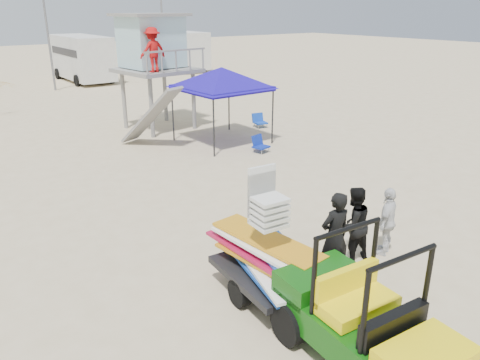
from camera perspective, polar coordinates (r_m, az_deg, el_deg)
ground at (r=9.51m, az=8.62°, el=-13.12°), size 140.00×140.00×0.00m
utility_cart at (r=7.39m, az=15.26°, el=-15.32°), size 1.62×2.90×2.12m
surf_trailer at (r=8.78m, az=3.21°, el=-8.85°), size 1.57×2.65×2.29m
man_left at (r=9.54m, az=11.46°, el=-6.74°), size 0.74×0.54×1.87m
man_mid at (r=10.31m, az=13.61°, el=-5.30°), size 0.93×0.78×1.70m
man_right at (r=10.82m, az=17.52°, el=-4.81°), size 0.99×0.69×1.57m
lifeguard_tower at (r=21.33m, az=-10.64°, el=15.72°), size 3.36×3.36×4.85m
canopy_blue at (r=18.76m, az=-2.27°, el=13.14°), size 3.14×3.14×3.41m
beach_chair_b at (r=17.87m, az=2.37°, el=4.42°), size 0.63×0.68×0.64m
beach_chair_c at (r=21.69m, az=2.35°, el=7.27°), size 0.64×0.69×0.64m
rv_mid_right at (r=37.52m, az=-18.75°, el=14.09°), size 2.64×7.00×3.25m
rv_far_right at (r=42.54m, az=-7.53°, el=15.57°), size 2.64×6.60×3.25m
light_pole_left at (r=33.65m, az=-22.47°, el=16.83°), size 0.14×0.14×8.00m
light_pole_right at (r=38.36m, az=-9.46°, el=18.27°), size 0.14×0.14×8.00m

